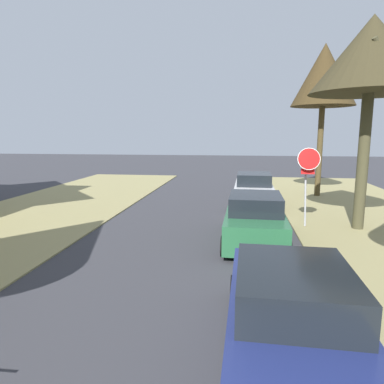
{
  "coord_description": "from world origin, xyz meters",
  "views": [
    {
      "loc": [
        1.6,
        1.66,
        3.43
      ],
      "look_at": [
        0.11,
        12.42,
        1.63
      ],
      "focal_mm": 32.29,
      "sensor_mm": 36.0,
      "label": 1
    }
  ],
  "objects_px": {
    "parked_sedan_navy": "(290,317)",
    "parked_sedan_green": "(255,219)",
    "parked_sedan_white": "(254,190)",
    "stop_sign_far": "(308,170)",
    "street_tree_right_mid_b": "(371,56)",
    "street_tree_right_far": "(324,76)"
  },
  "relations": [
    {
      "from": "parked_sedan_white",
      "to": "street_tree_right_mid_b",
      "type": "bearing_deg",
      "value": -49.32
    },
    {
      "from": "street_tree_right_far",
      "to": "parked_sedan_navy",
      "type": "height_order",
      "value": "street_tree_right_far"
    },
    {
      "from": "stop_sign_far",
      "to": "parked_sedan_navy",
      "type": "height_order",
      "value": "stop_sign_far"
    },
    {
      "from": "parked_sedan_navy",
      "to": "parked_sedan_green",
      "type": "relative_size",
      "value": 1.0
    },
    {
      "from": "street_tree_right_far",
      "to": "stop_sign_far",
      "type": "bearing_deg",
      "value": -105.19
    },
    {
      "from": "stop_sign_far",
      "to": "street_tree_right_far",
      "type": "height_order",
      "value": "street_tree_right_far"
    },
    {
      "from": "parked_sedan_navy",
      "to": "street_tree_right_mid_b",
      "type": "bearing_deg",
      "value": 66.25
    },
    {
      "from": "street_tree_right_mid_b",
      "to": "parked_sedan_navy",
      "type": "relative_size",
      "value": 1.66
    },
    {
      "from": "parked_sedan_white",
      "to": "street_tree_right_far",
      "type": "bearing_deg",
      "value": 37.14
    },
    {
      "from": "stop_sign_far",
      "to": "street_tree_right_mid_b",
      "type": "height_order",
      "value": "street_tree_right_mid_b"
    },
    {
      "from": "street_tree_right_mid_b",
      "to": "parked_sedan_green",
      "type": "bearing_deg",
      "value": -153.22
    },
    {
      "from": "street_tree_right_mid_b",
      "to": "parked_sedan_white",
      "type": "distance_m",
      "value": 7.7
    },
    {
      "from": "stop_sign_far",
      "to": "parked_sedan_navy",
      "type": "bearing_deg",
      "value": -101.67
    },
    {
      "from": "parked_sedan_navy",
      "to": "parked_sedan_green",
      "type": "bearing_deg",
      "value": 92.7
    },
    {
      "from": "parked_sedan_white",
      "to": "parked_sedan_navy",
      "type": "bearing_deg",
      "value": -89.53
    },
    {
      "from": "street_tree_right_far",
      "to": "parked_sedan_green",
      "type": "bearing_deg",
      "value": -113.3
    },
    {
      "from": "street_tree_right_far",
      "to": "parked_sedan_navy",
      "type": "relative_size",
      "value": 1.84
    },
    {
      "from": "stop_sign_far",
      "to": "street_tree_right_mid_b",
      "type": "bearing_deg",
      "value": -1.44
    },
    {
      "from": "parked_sedan_green",
      "to": "stop_sign_far",
      "type": "bearing_deg",
      "value": 45.27
    },
    {
      "from": "street_tree_right_far",
      "to": "parked_sedan_green",
      "type": "distance_m",
      "value": 11.3
    },
    {
      "from": "street_tree_right_far",
      "to": "parked_sedan_white",
      "type": "bearing_deg",
      "value": -142.86
    },
    {
      "from": "parked_sedan_navy",
      "to": "parked_sedan_white",
      "type": "relative_size",
      "value": 1.0
    }
  ]
}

